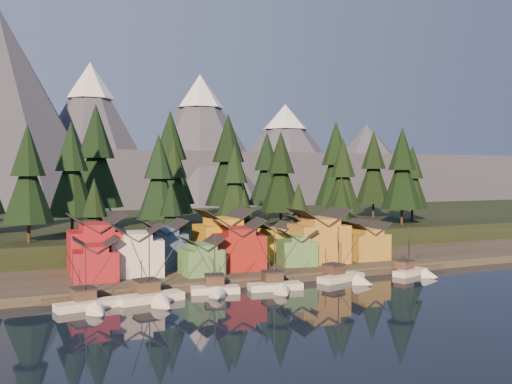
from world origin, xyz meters
name	(u,v)px	position (x,y,z in m)	size (l,w,h in m)	color
ground	(315,301)	(0.00, 0.00, 0.00)	(500.00, 500.00, 0.00)	black
shore_strip	(224,261)	(0.00, 40.00, 0.75)	(400.00, 50.00, 1.50)	#312D24
hillside	(163,230)	(0.00, 90.00, 3.00)	(420.00, 100.00, 6.00)	black
dock	(270,280)	(0.00, 16.50, 0.50)	(80.00, 4.00, 1.00)	#473E32
mountain_ridge	(88,161)	(-4.20, 213.59, 26.06)	(560.00, 190.00, 90.00)	#4C5062
boat_0	(90,296)	(-33.64, 8.70, 2.10)	(10.10, 10.70, 11.15)	white
boat_1	(154,288)	(-23.75, 9.33, 2.36)	(10.94, 11.66, 12.39)	silver
boat_2	(216,281)	(-12.67, 11.29, 2.26)	(8.91, 9.51, 11.15)	beige
boat_3	(277,278)	(-2.03, 9.38, 2.18)	(10.05, 10.67, 11.41)	silver
boat_4	(346,271)	(13.41, 11.36, 2.10)	(10.91, 11.37, 11.43)	silver
boat_6	(415,265)	(29.35, 10.97, 2.13)	(9.08, 9.61, 10.79)	silver
house_front_0	(95,258)	(-30.32, 24.35, 5.49)	(8.21, 7.83, 7.60)	maroon
house_front_1	(137,248)	(-22.42, 26.64, 6.53)	(10.60, 10.29, 9.58)	silver
house_front_2	(202,255)	(-11.42, 22.04, 5.19)	(7.20, 7.26, 7.03)	#53884A
house_front_3	(238,243)	(-2.73, 25.08, 6.67)	(11.33, 10.97, 9.84)	maroon
house_front_4	(297,246)	(10.07, 24.54, 5.32)	(8.58, 9.01, 7.28)	#4D7F45
house_front_5	(319,234)	(16.05, 25.71, 7.45)	(11.73, 10.85, 11.34)	#AD7D2C
house_front_6	(366,240)	(27.50, 24.75, 5.80)	(8.51, 8.08, 8.18)	#A4812A
house_back_0	(97,242)	(-28.75, 32.92, 7.34)	(10.44, 10.04, 11.11)	maroon
house_back_1	(162,243)	(-16.12, 32.07, 6.53)	(8.73, 8.84, 9.59)	#324877
house_back_2	(223,234)	(-2.64, 33.63, 7.44)	(10.72, 9.85, 11.30)	#C08D1B
house_back_3	(273,240)	(8.83, 33.08, 5.77)	(8.33, 7.49, 8.13)	gold
house_back_4	(308,236)	(17.00, 31.93, 6.46)	(10.08, 9.81, 9.44)	silver
house_back_5	(347,235)	(28.92, 34.14, 5.69)	(7.22, 7.30, 7.98)	#AB732B
tree_hill_2	(28,178)	(-40.00, 48.00, 19.41)	(10.53, 10.53, 24.54)	#332319
tree_hill_3	(72,173)	(-30.00, 60.00, 20.45)	(11.35, 11.35, 26.43)	#332319
tree_hill_4	(96,160)	(-22.00, 75.00, 23.78)	(13.95, 13.95, 32.51)	#332319
tree_hill_5	(159,180)	(-12.00, 50.00, 18.75)	(10.01, 10.01, 23.33)	#332319
tree_hill_6	(174,179)	(-4.00, 65.00, 18.71)	(9.99, 9.99, 23.26)	#332319
tree_hill_7	(235,184)	(6.00, 48.00, 17.68)	(9.17, 9.17, 21.37)	#332319
tree_hill_8	(228,164)	(14.00, 72.00, 23.01)	(13.35, 13.35, 31.11)	#332319
tree_hill_9	(281,175)	(22.00, 55.00, 19.85)	(10.88, 10.88, 25.34)	#332319
tree_hill_10	(267,172)	(30.00, 80.00, 20.72)	(11.56, 11.56, 26.92)	#332319
tree_hill_11	(343,178)	(38.00, 50.00, 18.91)	(10.14, 10.14, 23.63)	#332319
tree_hill_12	(336,166)	(46.00, 66.00, 22.28)	(12.78, 12.78, 29.78)	#332319
tree_hill_13	(402,171)	(56.00, 48.00, 20.77)	(11.60, 11.60, 27.02)	#332319
tree_hill_14	(373,170)	(64.00, 72.00, 21.22)	(11.95, 11.95, 27.84)	#332319
tree_hill_15	(170,161)	(0.00, 82.00, 23.73)	(13.92, 13.92, 32.43)	#332319
tree_hill_17	(412,180)	(68.00, 58.00, 18.34)	(9.69, 9.69, 22.58)	#332319
tree_shore_0	(94,218)	(-28.00, 40.00, 11.31)	(7.71, 7.71, 17.96)	#332319
tree_shore_1	(171,217)	(-12.00, 40.00, 10.96)	(7.43, 7.43, 17.32)	#332319
tree_shore_2	(244,219)	(5.00, 40.00, 9.84)	(6.56, 6.56, 15.28)	#332319
tree_shore_3	(298,214)	(19.00, 40.00, 10.62)	(7.17, 7.17, 16.70)	#332319
tree_shore_4	(341,210)	(31.00, 40.00, 11.39)	(7.77, 7.77, 18.10)	#332319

